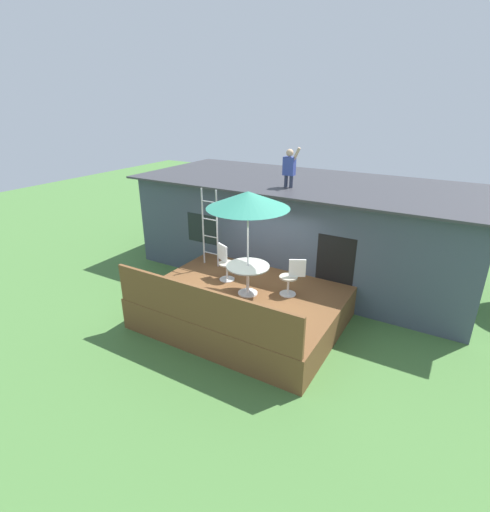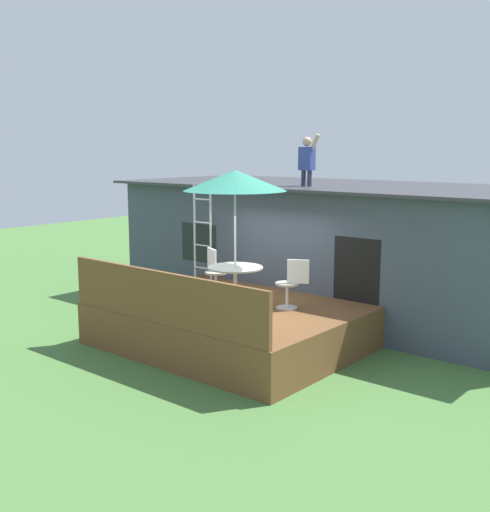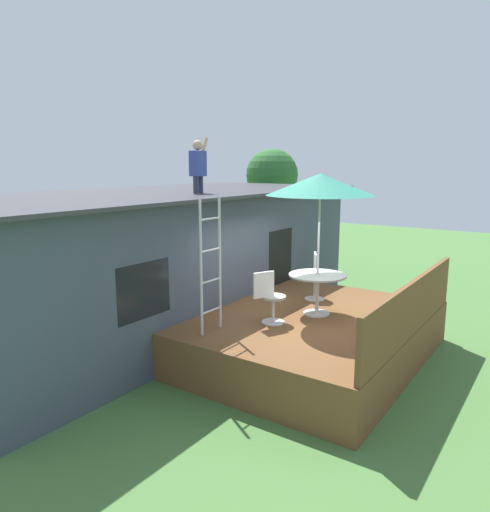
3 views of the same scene
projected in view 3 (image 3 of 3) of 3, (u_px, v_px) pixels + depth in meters
The scene contains 11 objects.
ground_plane at pixel (307, 356), 8.86m from camera, with size 40.00×40.00×0.00m, color #477538.
house at pixel (163, 257), 10.59m from camera, with size 10.50×4.50×2.92m.
deck at pixel (307, 335), 8.78m from camera, with size 4.69×3.80×0.80m, color brown.
deck_railing at pixel (413, 308), 7.59m from camera, with size 4.59×0.08×0.90m, color brown.
patio_table at pixel (317, 283), 8.63m from camera, with size 1.04×1.04×0.74m.
patio_umbrella at pixel (320, 185), 8.30m from camera, with size 1.90×1.90×2.54m.
step_ladder at pixel (211, 266), 7.64m from camera, with size 0.52×0.04×2.20m.
person_figure at pixel (198, 163), 9.53m from camera, with size 0.47×0.20×1.11m.
patio_chair_left at pixel (270, 298), 8.14m from camera, with size 0.59×0.44×0.92m.
patio_chair_right at pixel (315, 277), 9.68m from camera, with size 0.58×0.44×0.92m.
backyard_tree at pixel (272, 177), 16.62m from camera, with size 1.80×1.80×4.06m.
Camera 3 is at (-7.52, -3.81, 3.48)m, focal length 33.51 mm.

